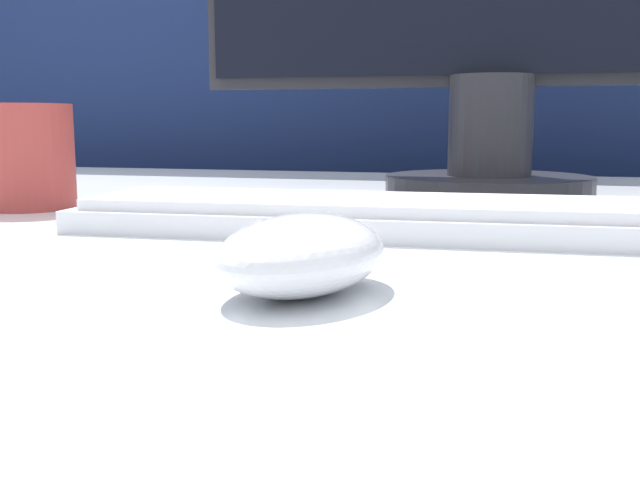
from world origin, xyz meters
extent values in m
cube|color=navy|center=(0.00, 0.70, 0.65)|extent=(5.00, 0.03, 1.30)
ellipsoid|color=white|center=(0.01, -0.24, 0.76)|extent=(0.09, 0.11, 0.04)
cube|color=silver|center=(0.00, -0.04, 0.75)|extent=(0.41, 0.14, 0.02)
cube|color=silver|center=(0.00, -0.04, 0.76)|extent=(0.39, 0.12, 0.01)
cylinder|color=#28282D|center=(0.07, 0.26, 0.75)|extent=(0.22, 0.22, 0.02)
cylinder|color=#28282D|center=(0.07, 0.26, 0.81)|extent=(0.09, 0.09, 0.11)
cylinder|color=#A33833|center=(-0.32, 0.02, 0.79)|extent=(0.08, 0.08, 0.09)
camera|label=1|loc=(0.11, -0.56, 0.82)|focal=42.00mm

